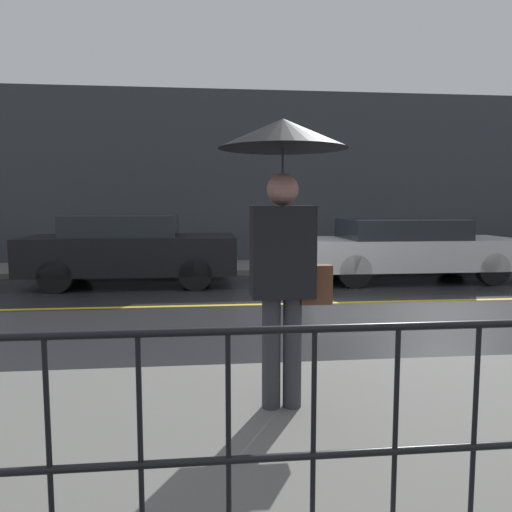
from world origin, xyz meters
TOP-DOWN VIEW (x-y plane):
  - ground_plane at (0.00, 0.00)m, footprint 80.00×80.00m
  - sidewalk_near at (0.00, -4.94)m, footprint 28.00×2.97m
  - sidewalk_far at (0.00, 4.53)m, footprint 28.00×2.15m
  - lane_marking at (0.00, 0.00)m, footprint 25.20×0.12m
  - building_storefront at (0.00, 5.76)m, footprint 28.00×0.30m
  - pedestrian at (-1.19, -4.53)m, footprint 0.97×0.97m
  - car_black at (-3.30, 2.33)m, footprint 4.27×1.84m
  - car_white at (2.69, 2.33)m, footprint 4.78×1.93m

SIDE VIEW (x-z plane):
  - ground_plane at x=0.00m, z-range 0.00..0.00m
  - lane_marking at x=0.00m, z-range 0.00..0.01m
  - sidewalk_near at x=0.00m, z-range 0.00..0.12m
  - sidewalk_far at x=0.00m, z-range 0.00..0.12m
  - car_white at x=2.69m, z-range 0.04..1.40m
  - car_black at x=-3.30m, z-range 0.03..1.49m
  - pedestrian at x=-1.19m, z-range 0.67..2.88m
  - building_storefront at x=0.00m, z-range 0.00..4.78m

